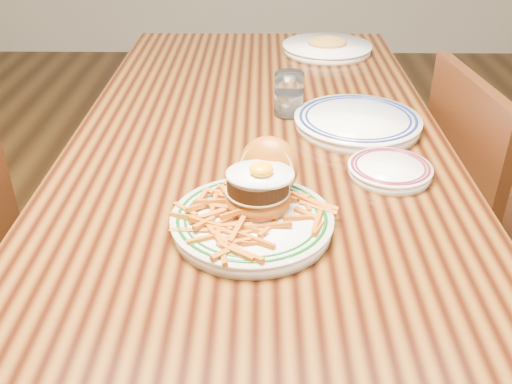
{
  "coord_description": "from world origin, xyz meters",
  "views": [
    {
      "loc": [
        0.01,
        -1.23,
        1.31
      ],
      "look_at": [
        -0.0,
        -0.42,
        0.82
      ],
      "focal_mm": 40.0,
      "sensor_mm": 36.0,
      "label": 1
    }
  ],
  "objects_px": {
    "table": "(259,160)",
    "chair_right": "(489,230)",
    "side_plate": "(390,169)",
    "main_plate": "(255,207)"
  },
  "relations": [
    {
      "from": "chair_right",
      "to": "main_plate",
      "type": "relative_size",
      "value": 2.99
    },
    {
      "from": "table",
      "to": "side_plate",
      "type": "height_order",
      "value": "side_plate"
    },
    {
      "from": "main_plate",
      "to": "side_plate",
      "type": "xyz_separation_m",
      "value": [
        0.27,
        0.18,
        -0.02
      ]
    },
    {
      "from": "main_plate",
      "to": "table",
      "type": "bearing_deg",
      "value": 105.89
    },
    {
      "from": "table",
      "to": "side_plate",
      "type": "xyz_separation_m",
      "value": [
        0.26,
        -0.23,
        0.1
      ]
    },
    {
      "from": "table",
      "to": "chair_right",
      "type": "height_order",
      "value": "chair_right"
    },
    {
      "from": "table",
      "to": "chair_right",
      "type": "relative_size",
      "value": 1.82
    },
    {
      "from": "table",
      "to": "side_plate",
      "type": "bearing_deg",
      "value": -41.35
    },
    {
      "from": "side_plate",
      "to": "main_plate",
      "type": "bearing_deg",
      "value": -145.03
    },
    {
      "from": "table",
      "to": "side_plate",
      "type": "distance_m",
      "value": 0.36
    }
  ]
}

